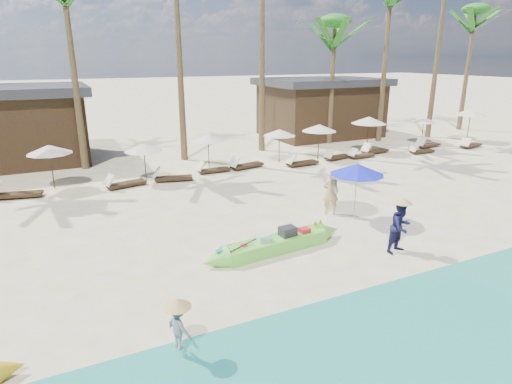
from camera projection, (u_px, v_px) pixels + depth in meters
name	position (u px, v px, depth m)	size (l,w,h in m)	color
ground	(251.00, 266.00, 12.51)	(240.00, 240.00, 0.00)	beige
wet_sand_strip	(360.00, 375.00, 8.21)	(240.00, 4.50, 0.01)	tan
green_canoe	(276.00, 244.00, 13.39)	(5.64, 1.04, 0.72)	#64D03F
tourist	(331.00, 192.00, 16.40)	(0.63, 0.41, 1.73)	tan
vendor_green	(401.00, 227.00, 13.16)	(0.81, 0.63, 1.66)	#15163C
vendor_yellow	(179.00, 326.00, 8.56)	(0.65, 0.37, 1.01)	gray
blue_umbrella	(357.00, 169.00, 15.51)	(1.99, 1.99, 2.14)	#99999E
resort_parasol_4	(49.00, 149.00, 19.29)	(1.99, 1.99, 2.05)	#322114
lounger_4_right	(15.00, 193.00, 18.39)	(2.05, 0.98, 0.67)	#322114
resort_parasol_5	(144.00, 148.00, 20.34)	(1.84, 1.84, 1.90)	#322114
lounger_5_left	(123.00, 183.00, 19.91)	(1.97, 0.97, 0.64)	#322114
resort_parasol_6	(208.00, 138.00, 23.04)	(1.79, 1.79, 1.85)	#322114
lounger_6_left	(170.00, 177.00, 20.91)	(2.00, 1.02, 0.65)	#322114
lounger_6_right	(212.00, 169.00, 22.43)	(1.76, 0.55, 0.60)	#322114
resort_parasol_7	(279.00, 133.00, 24.23)	(1.87, 1.87, 1.92)	#322114
lounger_7_left	(245.00, 165.00, 23.26)	(2.08, 1.00, 0.68)	#322114
lounger_7_right	(300.00, 162.00, 23.85)	(1.97, 0.69, 0.66)	#322114
resort_parasol_8	(319.00, 128.00, 24.86)	(2.03, 2.03, 2.09)	#322114
lounger_8_left	(336.00, 156.00, 25.33)	(1.93, 0.92, 0.63)	#322114
resort_parasol_9	(369.00, 120.00, 26.73)	(2.20, 2.20, 2.27)	#322114
lounger_9_left	(360.00, 155.00, 25.68)	(1.77, 0.63, 0.59)	#322114
lounger_9_right	(374.00, 150.00, 26.86)	(1.99, 0.79, 0.66)	#322114
resort_parasol_10	(424.00, 120.00, 29.74)	(1.77, 1.77, 1.82)	#322114
lounger_10_left	(421.00, 151.00, 26.92)	(1.71, 0.60, 0.57)	#322114
lounger_10_right	(427.00, 144.00, 28.65)	(2.03, 0.83, 0.67)	#322114
resort_parasol_11	(471.00, 112.00, 30.33)	(2.25, 2.25, 2.32)	#322114
lounger_11_left	(470.00, 145.00, 28.60)	(2.01, 0.97, 0.66)	#322114
palm_6	(334.00, 37.00, 28.14)	(2.08, 2.08, 8.51)	brown
palm_7	(390.00, 7.00, 28.37)	(2.08, 2.08, 11.08)	brown
palm_9	(473.00, 27.00, 33.58)	(2.08, 2.08, 9.82)	brown
pavilion_east	(320.00, 107.00, 32.65)	(8.80, 6.60, 4.30)	#322114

